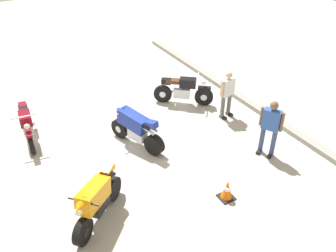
{
  "coord_description": "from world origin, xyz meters",
  "views": [
    {
      "loc": [
        8.1,
        -3.07,
        6.03
      ],
      "look_at": [
        1.03,
        0.88,
        0.75
      ],
      "focal_mm": 36.97,
      "sensor_mm": 36.0,
      "label": 1
    }
  ],
  "objects_px": {
    "motorcycle_blue_sportbike": "(136,128)",
    "person_in_blue_shirt": "(271,125)",
    "motorcycle_black_cruiser": "(183,90)",
    "person_in_white_shirt": "(227,92)",
    "motorcycle_orange_sportbike": "(97,199)",
    "motorcycle_maroon_cruiser": "(27,124)",
    "traffic_cone": "(227,190)"
  },
  "relations": [
    {
      "from": "motorcycle_blue_sportbike",
      "to": "person_in_blue_shirt",
      "type": "height_order",
      "value": "person_in_blue_shirt"
    },
    {
      "from": "person_in_blue_shirt",
      "to": "motorcycle_black_cruiser",
      "type": "bearing_deg",
      "value": -108.76
    },
    {
      "from": "motorcycle_black_cruiser",
      "to": "person_in_white_shirt",
      "type": "distance_m",
      "value": 1.67
    },
    {
      "from": "motorcycle_orange_sportbike",
      "to": "person_in_blue_shirt",
      "type": "xyz_separation_m",
      "value": [
        0.01,
        4.95,
        0.36
      ]
    },
    {
      "from": "motorcycle_maroon_cruiser",
      "to": "person_in_blue_shirt",
      "type": "relative_size",
      "value": 1.25
    },
    {
      "from": "person_in_blue_shirt",
      "to": "traffic_cone",
      "type": "xyz_separation_m",
      "value": [
        0.87,
        -2.05,
        -0.7
      ]
    },
    {
      "from": "person_in_blue_shirt",
      "to": "traffic_cone",
      "type": "bearing_deg",
      "value": -4.24
    },
    {
      "from": "motorcycle_orange_sportbike",
      "to": "person_in_white_shirt",
      "type": "height_order",
      "value": "person_in_white_shirt"
    },
    {
      "from": "person_in_white_shirt",
      "to": "motorcycle_blue_sportbike",
      "type": "bearing_deg",
      "value": -101.72
    },
    {
      "from": "person_in_white_shirt",
      "to": "motorcycle_black_cruiser",
      "type": "bearing_deg",
      "value": -163.73
    },
    {
      "from": "motorcycle_blue_sportbike",
      "to": "person_in_white_shirt",
      "type": "height_order",
      "value": "person_in_white_shirt"
    },
    {
      "from": "person_in_white_shirt",
      "to": "traffic_cone",
      "type": "distance_m",
      "value": 3.88
    },
    {
      "from": "motorcycle_maroon_cruiser",
      "to": "motorcycle_black_cruiser",
      "type": "relative_size",
      "value": 1.22
    },
    {
      "from": "motorcycle_maroon_cruiser",
      "to": "traffic_cone",
      "type": "xyz_separation_m",
      "value": [
        4.86,
        3.65,
        -0.26
      ]
    },
    {
      "from": "motorcycle_maroon_cruiser",
      "to": "motorcycle_black_cruiser",
      "type": "distance_m",
      "value": 5.16
    },
    {
      "from": "motorcycle_maroon_cruiser",
      "to": "person_in_blue_shirt",
      "type": "distance_m",
      "value": 6.97
    },
    {
      "from": "motorcycle_black_cruiser",
      "to": "traffic_cone",
      "type": "xyz_separation_m",
      "value": [
        4.51,
        -1.5,
        -0.26
      ]
    },
    {
      "from": "motorcycle_black_cruiser",
      "to": "traffic_cone",
      "type": "height_order",
      "value": "motorcycle_black_cruiser"
    },
    {
      "from": "motorcycle_blue_sportbike",
      "to": "motorcycle_orange_sportbike",
      "type": "xyz_separation_m",
      "value": [
        2.17,
        -1.93,
        0.0
      ]
    },
    {
      "from": "person_in_blue_shirt",
      "to": "traffic_cone",
      "type": "relative_size",
      "value": 3.17
    },
    {
      "from": "traffic_cone",
      "to": "person_in_white_shirt",
      "type": "bearing_deg",
      "value": 143.45
    },
    {
      "from": "motorcycle_blue_sportbike",
      "to": "person_in_blue_shirt",
      "type": "relative_size",
      "value": 1.12
    },
    {
      "from": "motorcycle_orange_sportbike",
      "to": "person_in_blue_shirt",
      "type": "bearing_deg",
      "value": 137.18
    },
    {
      "from": "person_in_white_shirt",
      "to": "person_in_blue_shirt",
      "type": "relative_size",
      "value": 0.95
    },
    {
      "from": "motorcycle_blue_sportbike",
      "to": "motorcycle_black_cruiser",
      "type": "xyz_separation_m",
      "value": [
        -1.46,
        2.47,
        -0.07
      ]
    },
    {
      "from": "motorcycle_black_cruiser",
      "to": "person_in_blue_shirt",
      "type": "relative_size",
      "value": 1.02
    },
    {
      "from": "person_in_white_shirt",
      "to": "traffic_cone",
      "type": "xyz_separation_m",
      "value": [
        3.08,
        -2.28,
        -0.64
      ]
    },
    {
      "from": "motorcycle_orange_sportbike",
      "to": "person_in_white_shirt",
      "type": "relative_size",
      "value": 0.98
    },
    {
      "from": "motorcycle_maroon_cruiser",
      "to": "motorcycle_black_cruiser",
      "type": "xyz_separation_m",
      "value": [
        0.35,
        5.15,
        0.0
      ]
    },
    {
      "from": "person_in_blue_shirt",
      "to": "motorcycle_blue_sportbike",
      "type": "bearing_deg",
      "value": -63.06
    },
    {
      "from": "motorcycle_blue_sportbike",
      "to": "traffic_cone",
      "type": "height_order",
      "value": "motorcycle_blue_sportbike"
    },
    {
      "from": "motorcycle_black_cruiser",
      "to": "person_in_blue_shirt",
      "type": "xyz_separation_m",
      "value": [
        3.63,
        0.55,
        0.44
      ]
    }
  ]
}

